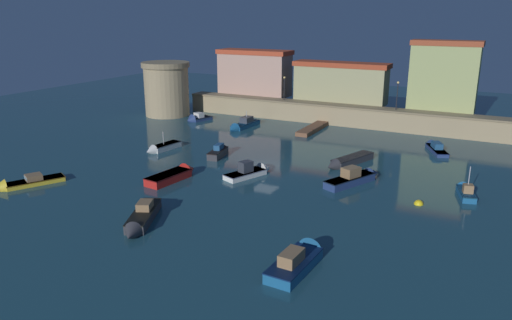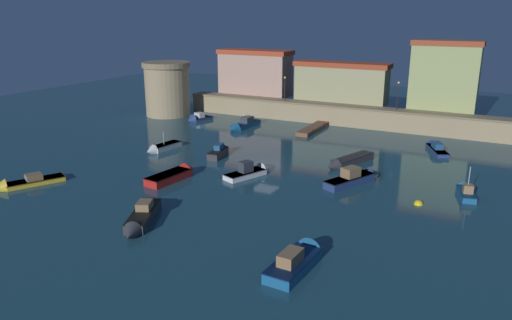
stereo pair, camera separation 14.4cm
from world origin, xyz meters
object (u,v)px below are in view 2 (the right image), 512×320
at_px(quay_lamp_1, 398,91).
at_px(moored_boat_9, 220,151).
at_px(moored_boat_0, 243,125).
at_px(moored_boat_10, 175,174).
at_px(moored_boat_3, 21,183).
at_px(moored_boat_12, 140,219).
at_px(quay_lamp_0, 285,85).
at_px(moored_boat_11, 356,178).
at_px(fortress_tower, 167,88).
at_px(moored_boat_6, 252,171).
at_px(moored_boat_1, 435,147).
at_px(moored_boat_4, 161,148).
at_px(mooring_buoy_0, 334,191).
at_px(mooring_buoy_1, 418,204).
at_px(moored_boat_2, 465,191).
at_px(moored_boat_5, 197,119).
at_px(moored_boat_7, 300,258).
at_px(moored_boat_8, 347,161).

bearing_deg(quay_lamp_1, moored_boat_9, -124.25).
xyz_separation_m(moored_boat_0, moored_boat_10, (4.90, -22.60, -0.01)).
bearing_deg(moored_boat_3, moored_boat_12, 110.95).
distance_m(quay_lamp_0, moored_boat_11, 30.95).
bearing_deg(moored_boat_12, fortress_tower, -170.21).
relative_size(moored_boat_0, moored_boat_6, 1.22).
xyz_separation_m(moored_boat_1, moored_boat_4, (-29.00, -15.44, 0.02)).
bearing_deg(mooring_buoy_0, moored_boat_12, -127.90).
height_order(moored_boat_1, moored_boat_10, moored_boat_10).
bearing_deg(mooring_buoy_1, quay_lamp_1, 106.34).
bearing_deg(moored_boat_12, quay_lamp_1, 141.28).
distance_m(mooring_buoy_0, mooring_buoy_1, 7.55).
bearing_deg(moored_boat_2, quay_lamp_1, 11.31).
distance_m(moored_boat_1, mooring_buoy_0, 20.16).
xyz_separation_m(moored_boat_10, moored_boat_11, (16.27, 7.02, 0.11)).
relative_size(moored_boat_0, moored_boat_9, 1.48).
height_order(moored_boat_5, moored_boat_6, moored_boat_6).
distance_m(moored_boat_0, moored_boat_2, 34.04).
bearing_deg(moored_boat_11, quay_lamp_0, 61.45).
bearing_deg(moored_boat_12, moored_boat_4, -170.83).
distance_m(fortress_tower, moored_boat_12, 43.22).
bearing_deg(moored_boat_0, moored_boat_12, 18.14).
bearing_deg(moored_boat_12, moored_boat_7, 64.70).
bearing_deg(moored_boat_10, moored_boat_1, -35.83).
bearing_deg(moored_boat_3, fortress_tower, -139.27).
bearing_deg(mooring_buoy_0, moored_boat_0, 136.96).
xyz_separation_m(moored_boat_3, moored_boat_5, (-1.86, 32.27, 0.03)).
relative_size(moored_boat_3, moored_boat_5, 1.46).
relative_size(moored_boat_1, mooring_buoy_0, 12.88).
relative_size(moored_boat_3, moored_boat_8, 0.90).
height_order(moored_boat_7, moored_boat_8, moored_boat_7).
bearing_deg(moored_boat_4, moored_boat_11, 95.52).
distance_m(moored_boat_4, moored_boat_8, 22.01).
relative_size(fortress_tower, moored_boat_1, 1.31).
xyz_separation_m(moored_boat_4, moored_boat_5, (-5.76, 15.99, -0.04)).
height_order(moored_boat_10, mooring_buoy_1, moored_boat_10).
relative_size(moored_boat_6, moored_boat_10, 0.92).
relative_size(moored_boat_7, mooring_buoy_0, 12.77).
distance_m(moored_boat_1, moored_boat_3, 45.69).
bearing_deg(quay_lamp_0, moored_boat_0, -106.62).
bearing_deg(moored_boat_6, moored_boat_10, 146.72).
relative_size(moored_boat_1, mooring_buoy_1, 8.10).
xyz_separation_m(fortress_tower, mooring_buoy_0, (35.25, -21.46, -4.27)).
bearing_deg(moored_boat_6, moored_boat_1, -17.74).
xyz_separation_m(moored_boat_5, moored_boat_12, (17.69, -33.87, 0.14)).
bearing_deg(quay_lamp_0, moored_boat_1, -19.33).
height_order(quay_lamp_1, moored_boat_5, quay_lamp_1).
distance_m(moored_boat_3, moored_boat_4, 16.73).
bearing_deg(moored_boat_2, moored_boat_1, 3.02).
bearing_deg(moored_boat_7, fortress_tower, 49.40).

